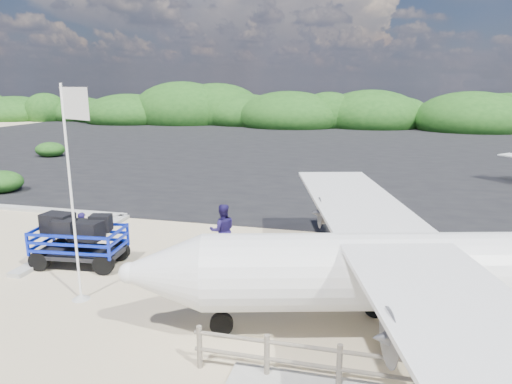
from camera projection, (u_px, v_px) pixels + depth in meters
ground at (169, 268)px, 15.44m from camera, size 160.00×160.00×0.00m
asphalt_apron at (300, 149)px, 43.78m from camera, size 90.00×50.00×0.04m
vegetation_band at (325, 126)px, 67.40m from camera, size 124.00×8.00×4.40m
baggage_cart at (82, 265)px, 15.67m from camera, size 3.33×2.11×1.58m
flagpole at (81, 299)px, 13.20m from camera, size 1.32×0.97×6.10m
signboard at (346, 282)px, 14.30m from camera, size 1.51×0.52×1.25m
crew_a at (83, 232)px, 16.73m from camera, size 0.62×0.47×1.53m
crew_b at (223, 230)px, 16.29m from camera, size 1.15×1.04×1.94m
aircraft_large at (458, 162)px, 36.49m from camera, size 20.31×20.31×4.98m
aircraft_small at (197, 145)px, 46.08m from camera, size 10.07×10.07×2.56m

